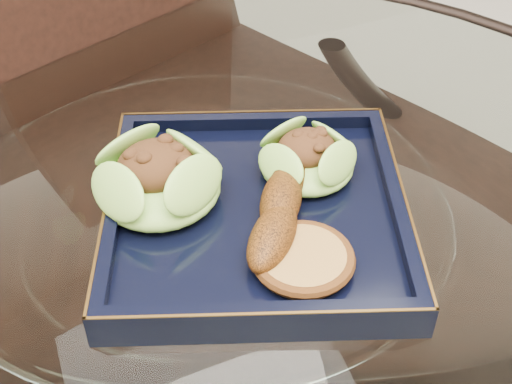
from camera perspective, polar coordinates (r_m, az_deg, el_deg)
name	(u,v)px	position (r m, az deg, el deg)	size (l,w,h in m)	color
dining_table	(211,356)	(0.77, -3.64, -12.94)	(1.13, 1.13, 0.77)	white
dining_chair	(187,203)	(1.06, -5.51, -0.90)	(0.52, 0.52, 0.92)	black
navy_plate	(256,217)	(0.66, 0.00, -1.98)	(0.27, 0.27, 0.02)	black
lettuce_wrap_left	(158,182)	(0.65, -7.82, 0.83)	(0.11, 0.11, 0.04)	#5CA830
lettuce_wrap_right	(307,160)	(0.68, 4.11, 2.55)	(0.09, 0.09, 0.03)	#64A830
roasted_plantain	(281,200)	(0.63, 2.03, -0.63)	(0.17, 0.04, 0.03)	#6B340B
crumb_patty	(303,260)	(0.59, 3.79, -5.46)	(0.08, 0.08, 0.01)	#B17A3B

